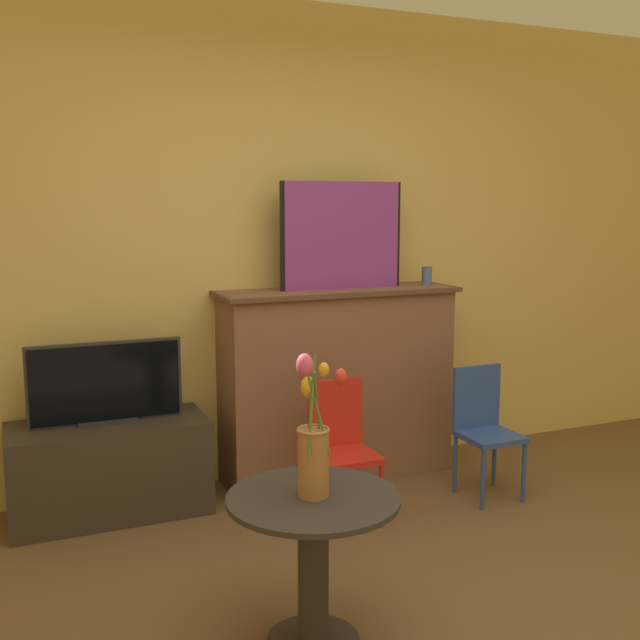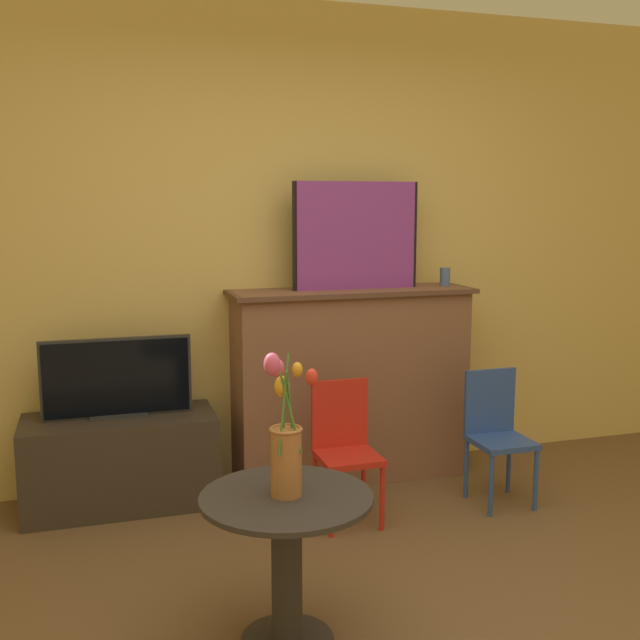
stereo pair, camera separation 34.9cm
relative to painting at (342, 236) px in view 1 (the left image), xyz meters
name	(u,v)px [view 1 (the left image)]	position (x,y,z in m)	size (l,w,h in m)	color
wall_back	(266,245)	(-0.38, 0.21, -0.06)	(8.00, 0.06, 2.70)	#E0BC66
fireplace_mantel	(337,381)	(-0.03, -0.01, -0.84)	(1.39, 0.42, 1.11)	brown
painting	(342,236)	(0.00, 0.00, 0.00)	(0.74, 0.03, 0.60)	black
mantel_candle	(427,276)	(0.56, -0.01, -0.25)	(0.06, 0.06, 0.11)	#4C6699
tv_stand	(110,469)	(-1.33, -0.06, -1.16)	(0.99, 0.44, 0.49)	#382D23
tv_monitor	(106,384)	(-1.33, -0.05, -0.72)	(0.76, 0.12, 0.42)	#2D2D2D
chair_red	(341,442)	(-0.26, -0.56, -1.01)	(0.30, 0.30, 0.71)	red
chair_blue	(484,423)	(0.59, -0.57, -1.01)	(0.30, 0.30, 0.71)	#2D4C99
side_table	(313,549)	(-0.81, -1.54, -1.04)	(0.62, 0.62, 0.57)	#332D28
vase_tulips	(313,443)	(-0.82, -1.54, -0.64)	(0.20, 0.22, 0.54)	#AD6B38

